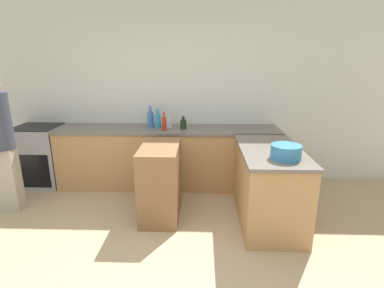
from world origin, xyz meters
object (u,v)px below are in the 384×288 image
(range_oven, at_px, (40,155))
(dish_soap_bottle, at_px, (158,120))
(mixing_bowl, at_px, (286,152))
(water_bottle_blue, at_px, (151,119))
(wine_bottle_dark, at_px, (183,124))
(vinegar_bottle_clear, at_px, (169,123))
(hot_sauce_bottle, at_px, (164,123))
(person_by_range, at_px, (1,140))
(island_table, at_px, (160,181))

(range_oven, bearing_deg, dish_soap_bottle, 0.56)
(mixing_bowl, distance_m, water_bottle_blue, 2.14)
(wine_bottle_dark, relative_size, water_bottle_blue, 0.57)
(range_oven, relative_size, wine_bottle_dark, 4.99)
(wine_bottle_dark, height_order, vinegar_bottle_clear, vinegar_bottle_clear)
(water_bottle_blue, bearing_deg, wine_bottle_dark, -10.54)
(wine_bottle_dark, distance_m, water_bottle_blue, 0.50)
(hot_sauce_bottle, xyz_separation_m, person_by_range, (-1.90, -0.72, -0.06))
(range_oven, distance_m, wine_bottle_dark, 2.25)
(range_oven, bearing_deg, mixing_bowl, -21.80)
(range_oven, xyz_separation_m, hot_sauce_bottle, (1.93, -0.13, 0.54))
(range_oven, relative_size, dish_soap_bottle, 3.19)
(water_bottle_blue, bearing_deg, hot_sauce_bottle, -41.17)
(island_table, bearing_deg, person_by_range, 178.08)
(hot_sauce_bottle, bearing_deg, mixing_bowl, -40.78)
(range_oven, distance_m, person_by_range, 0.98)
(dish_soap_bottle, bearing_deg, water_bottle_blue, 155.99)
(mixing_bowl, distance_m, person_by_range, 3.33)
(range_oven, relative_size, water_bottle_blue, 2.87)
(hot_sauce_bottle, distance_m, vinegar_bottle_clear, 0.16)
(mixing_bowl, relative_size, hot_sauce_bottle, 1.20)
(island_table, bearing_deg, dish_soap_bottle, 98.91)
(hot_sauce_bottle, bearing_deg, wine_bottle_dark, 21.80)
(island_table, bearing_deg, wine_bottle_dark, 75.57)
(island_table, relative_size, vinegar_bottle_clear, 4.65)
(range_oven, xyz_separation_m, water_bottle_blue, (1.70, 0.07, 0.56))
(island_table, height_order, hot_sauce_bottle, hot_sauce_bottle)
(range_oven, distance_m, water_bottle_blue, 1.80)
(mixing_bowl, xyz_separation_m, wine_bottle_dark, (-1.13, 1.31, -0.00))
(wine_bottle_dark, relative_size, vinegar_bottle_clear, 0.95)
(range_oven, height_order, wine_bottle_dark, wine_bottle_dark)
(water_bottle_blue, xyz_separation_m, person_by_range, (-1.67, -0.92, -0.08))
(mixing_bowl, bearing_deg, wine_bottle_dark, 130.80)
(vinegar_bottle_clear, distance_m, dish_soap_bottle, 0.16)
(wine_bottle_dark, bearing_deg, range_oven, 179.41)
(wine_bottle_dark, height_order, dish_soap_bottle, dish_soap_bottle)
(island_table, distance_m, person_by_range, 2.00)
(hot_sauce_bottle, height_order, person_by_range, person_by_range)
(vinegar_bottle_clear, height_order, dish_soap_bottle, dish_soap_bottle)
(person_by_range, bearing_deg, dish_soap_bottle, 25.88)
(dish_soap_bottle, height_order, person_by_range, person_by_range)
(range_oven, height_order, vinegar_bottle_clear, vinegar_bottle_clear)
(mixing_bowl, bearing_deg, dish_soap_bottle, 138.14)
(vinegar_bottle_clear, relative_size, person_by_range, 0.11)
(water_bottle_blue, relative_size, person_by_range, 0.19)
(island_table, bearing_deg, mixing_bowl, -16.98)
(wine_bottle_dark, distance_m, vinegar_bottle_clear, 0.22)
(range_oven, height_order, water_bottle_blue, water_bottle_blue)
(mixing_bowl, distance_m, vinegar_bottle_clear, 1.91)
(hot_sauce_bottle, bearing_deg, dish_soap_bottle, 127.30)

